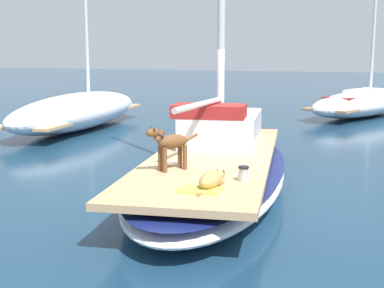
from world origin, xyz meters
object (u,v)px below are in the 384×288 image
moored_boat_port_side (78,110)px  sailboat_main (213,172)px  dog_brown (170,143)px  deck_winch (243,174)px  coiled_rope (169,163)px  moored_boat_far_astern (362,102)px  deck_towel (199,190)px  dog_tan (212,179)px

moored_boat_port_side → sailboat_main: bearing=-40.7°
sailboat_main → moored_boat_port_side: bearing=139.3°
moored_boat_port_side → dog_brown: bearing=-47.9°
deck_winch → dog_brown: bearing=170.3°
deck_winch → coiled_rope: size_ratio=0.65×
dog_brown → moored_boat_far_astern: bearing=82.7°
deck_winch → moored_boat_far_astern: bearing=87.6°
deck_towel → moored_boat_far_astern: bearing=86.3°
sailboat_main → dog_brown: (-0.18, -1.45, 0.75)m
sailboat_main → deck_towel: size_ratio=13.53×
deck_towel → deck_winch: bearing=62.8°
dog_tan → coiled_rope: bearing=136.4°
moored_boat_port_side → moored_boat_far_astern: bearing=39.9°
dog_tan → moored_boat_far_astern: 14.85m
sailboat_main → moored_boat_port_side: (-6.67, 5.73, 0.25)m
sailboat_main → dog_tan: size_ratio=7.97×
moored_boat_far_astern → deck_winch: bearing=-92.4°
moored_boat_far_astern → moored_boat_port_side: moored_boat_far_astern is taller
sailboat_main → coiled_rope: coiled_rope is taller
dog_brown → moored_boat_far_astern: 14.25m
sailboat_main → coiled_rope: bearing=-108.9°
dog_brown → moored_boat_far_astern: (1.82, 14.13, -0.56)m
coiled_rope → moored_boat_port_side: moored_boat_port_side is taller
deck_towel → moored_boat_far_astern: (0.98, 15.08, -0.15)m
dog_brown → deck_winch: (1.22, -0.21, -0.32)m
deck_towel → dog_brown: bearing=131.3°
deck_winch → moored_boat_far_astern: (0.59, 14.33, -0.23)m
coiled_rope → deck_towel: 1.68m
dog_tan → dog_brown: 1.20m
deck_towel → moored_boat_port_side: bearing=132.0°
deck_winch → deck_towel: size_ratio=0.38×
dog_tan → coiled_rope: size_ratio=2.93×
sailboat_main → coiled_rope: 1.19m
dog_brown → coiled_rope: bearing=117.2°
deck_towel → moored_boat_far_astern: 15.11m
dog_tan → moored_boat_far_astern: moored_boat_far_astern is taller
moored_boat_far_astern → dog_brown: bearing=-97.3°
dog_tan → deck_towel: size_ratio=1.70×
deck_winch → moored_boat_far_astern: 14.35m
moored_boat_port_side → dog_tan: bearing=-46.7°
dog_brown → moored_boat_far_astern: size_ratio=0.11×
sailboat_main → deck_winch: 2.00m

